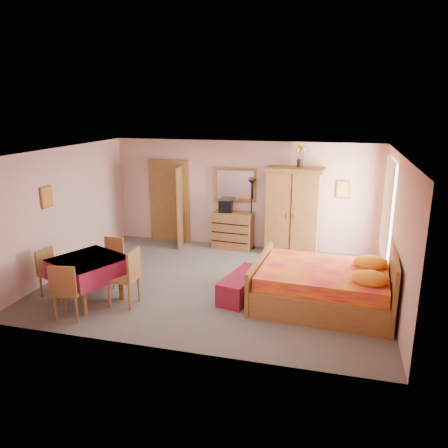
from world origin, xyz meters
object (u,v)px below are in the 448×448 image
(chair_south, at_px, (69,290))
(chair_west, at_px, (53,273))
(bed, at_px, (323,275))
(dining_table, at_px, (90,280))
(wall_mirror, at_px, (235,185))
(chair_north, at_px, (110,262))
(stereo, at_px, (226,206))
(chair_east, at_px, (123,277))
(chest_of_drawers, at_px, (233,230))
(bench, at_px, (242,285))
(floor_lamp, at_px, (251,215))
(wardrobe, at_px, (293,212))
(sunflower_vase, at_px, (300,156))

(chair_south, height_order, chair_west, chair_south)
(bed, distance_m, dining_table, 4.14)
(wall_mirror, bearing_deg, chair_north, -125.26)
(stereo, bearing_deg, chair_west, -123.93)
(wall_mirror, height_order, chair_north, wall_mirror)
(chair_west, bearing_deg, chair_east, 101.35)
(chest_of_drawers, bearing_deg, bench, -68.29)
(floor_lamp, xyz_separation_m, chair_west, (-2.98, -3.62, -0.42))
(bed, bearing_deg, chair_west, -166.16)
(bed, bearing_deg, wall_mirror, 131.87)
(bench, bearing_deg, wardrobe, 76.49)
(sunflower_vase, height_order, chair_south, sunflower_vase)
(stereo, bearing_deg, chair_north, -120.01)
(wall_mirror, distance_m, sunflower_vase, 1.74)
(bed, bearing_deg, chest_of_drawers, 134.00)
(bench, bearing_deg, floor_lamp, 98.13)
(wardrobe, height_order, chair_west, wardrobe)
(stereo, height_order, bench, stereo)
(chest_of_drawers, distance_m, sunflower_vase, 2.42)
(floor_lamp, height_order, chair_east, floor_lamp)
(chair_north, bearing_deg, bed, -174.38)
(wardrobe, height_order, chair_east, wardrobe)
(sunflower_vase, relative_size, dining_table, 0.45)
(floor_lamp, bearing_deg, stereo, -170.79)
(wardrobe, bearing_deg, chair_south, -123.33)
(floor_lamp, bearing_deg, chair_west, -129.47)
(chair_south, bearing_deg, dining_table, 81.34)
(bench, distance_m, chair_west, 3.49)
(floor_lamp, bearing_deg, chair_north, -127.57)
(dining_table, relative_size, chair_west, 1.26)
(chair_north, bearing_deg, chest_of_drawers, -119.04)
(bench, relative_size, dining_table, 1.15)
(stereo, distance_m, chair_south, 4.53)
(sunflower_vase, relative_size, bench, 0.39)
(bed, distance_m, chair_east, 3.50)
(wall_mirror, xyz_separation_m, chair_south, (-1.76, -4.43, -1.06))
(wardrobe, height_order, chair_north, wardrobe)
(floor_lamp, relative_size, chair_south, 1.75)
(wall_mirror, bearing_deg, chair_south, -116.18)
(dining_table, relative_size, chair_south, 1.13)
(wall_mirror, relative_size, floor_lamp, 0.60)
(wall_mirror, distance_m, wardrobe, 1.57)
(chest_of_drawers, distance_m, chair_east, 3.72)
(chest_of_drawers, bearing_deg, bed, -44.98)
(sunflower_vase, xyz_separation_m, chair_west, (-4.10, -3.53, -1.87))
(wardrobe, height_order, chair_south, wardrobe)
(stereo, height_order, wardrobe, wardrobe)
(chest_of_drawers, bearing_deg, chair_south, -108.08)
(bed, bearing_deg, floor_lamp, 127.27)
(stereo, relative_size, chair_south, 0.33)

